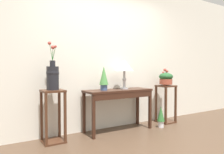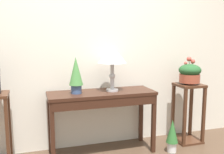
{
  "view_description": "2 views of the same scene",
  "coord_description": "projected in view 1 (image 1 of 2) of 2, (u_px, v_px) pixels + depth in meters",
  "views": [
    {
      "loc": [
        -1.94,
        -1.87,
        1.09
      ],
      "look_at": [
        -0.03,
        1.25,
        0.96
      ],
      "focal_mm": 34.1,
      "sensor_mm": 36.0,
      "label": 1
    },
    {
      "loc": [
        -0.65,
        -1.56,
        1.36
      ],
      "look_at": [
        0.22,
        1.21,
        0.91
      ],
      "focal_mm": 41.62,
      "sensor_mm": 36.0,
      "label": 2
    }
  ],
  "objects": [
    {
      "name": "table_lamp",
      "position": [
        124.0,
        66.0,
        3.8
      ],
      "size": [
        0.32,
        0.32,
        0.53
      ],
      "color": "#B7B7BC",
      "rests_on": "console_table"
    },
    {
      "name": "planter_bowl_wide_right",
      "position": [
        166.0,
        78.0,
        4.33
      ],
      "size": [
        0.28,
        0.28,
        0.35
      ],
      "color": "#9E4733",
      "rests_on": "pedestal_stand_right"
    },
    {
      "name": "back_wall_with_art",
      "position": [
        104.0,
        53.0,
        3.92
      ],
      "size": [
        9.0,
        0.1,
        2.8
      ],
      "color": "silver",
      "rests_on": "ground"
    },
    {
      "name": "potted_plant_on_console",
      "position": [
        104.0,
        77.0,
        3.58
      ],
      "size": [
        0.15,
        0.15,
        0.41
      ],
      "color": "#3D5684",
      "rests_on": "console_table"
    },
    {
      "name": "pedestal_stand_right",
      "position": [
        166.0,
        104.0,
        4.35
      ],
      "size": [
        0.32,
        0.32,
        0.77
      ],
      "color": "#472819",
      "rests_on": "ground"
    },
    {
      "name": "pedestal_stand_left",
      "position": [
        53.0,
        116.0,
        3.16
      ],
      "size": [
        0.32,
        0.32,
        0.79
      ],
      "color": "#472819",
      "rests_on": "ground"
    },
    {
      "name": "flower_vase_tall_left",
      "position": [
        53.0,
        75.0,
        3.14
      ],
      "size": [
        0.19,
        0.19,
        0.72
      ],
      "color": "black",
      "rests_on": "pedestal_stand_left"
    },
    {
      "name": "potted_plant_floor",
      "position": [
        161.0,
        116.0,
        3.97
      ],
      "size": [
        0.14,
        0.14,
        0.4
      ],
      "color": "silver",
      "rests_on": "ground"
    },
    {
      "name": "console_table",
      "position": [
        119.0,
        95.0,
        3.73
      ],
      "size": [
        1.22,
        0.43,
        0.73
      ],
      "color": "#381E14",
      "rests_on": "ground"
    }
  ]
}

